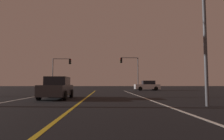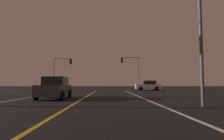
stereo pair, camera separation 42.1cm
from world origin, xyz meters
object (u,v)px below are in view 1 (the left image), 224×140
Objects in this scene: street_lamp_right_near at (197,0)px; car_crossing_side at (147,86)px; traffic_light_near_left at (62,67)px; traffic_light_near_right at (129,66)px; car_oncoming at (57,88)px.

car_crossing_side is at bearing -96.23° from street_lamp_right_near.
car_crossing_side is 0.79× the size of traffic_light_near_left.
street_lamp_right_near is (0.62, -23.04, 1.39)m from traffic_light_near_right.
traffic_light_near_right is at bearing -88.45° from street_lamp_right_near.
traffic_light_near_right is at bearing 13.36° from car_crossing_side.
street_lamp_right_near is at bearing 58.31° from car_oncoming.
traffic_light_near_right is (7.95, 17.75, 3.39)m from car_oncoming.
traffic_light_near_left reaches higher than car_crossing_side.
street_lamp_right_near reaches higher than car_oncoming.
car_oncoming is at bearing 65.89° from traffic_light_near_right.
car_oncoming is at bearing 58.90° from car_crossing_side.
traffic_light_near_left is (-11.54, 0.00, -0.16)m from traffic_light_near_right.
street_lamp_right_near is at bearing 83.77° from car_crossing_side.
traffic_light_near_right is 1.04× the size of traffic_light_near_left.
street_lamp_right_near reaches higher than traffic_light_near_left.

